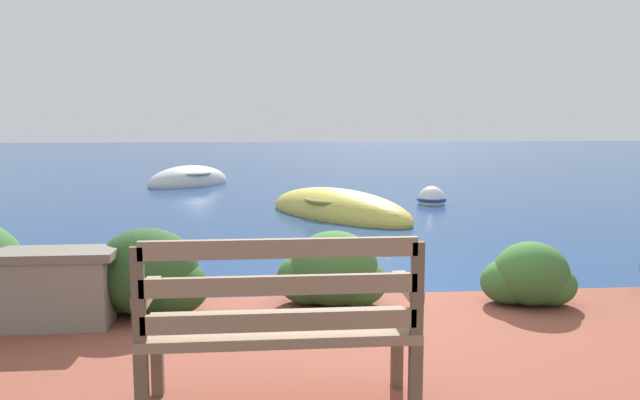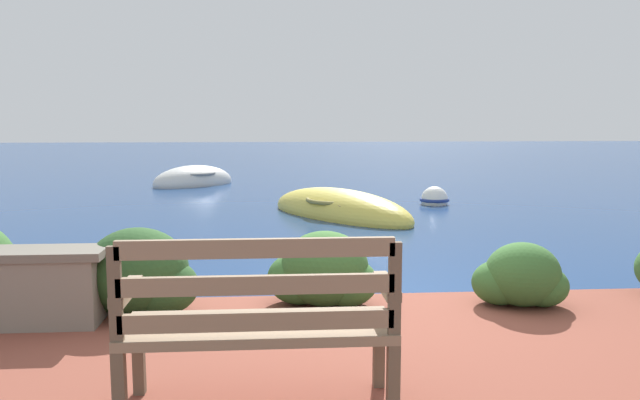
% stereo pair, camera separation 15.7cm
% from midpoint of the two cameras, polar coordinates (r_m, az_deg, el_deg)
% --- Properties ---
extents(ground_plane, '(80.00, 80.00, 0.00)m').
position_cam_midpoint_polar(ground_plane, '(5.40, 1.95, -10.85)').
color(ground_plane, navy).
extents(park_bench, '(1.38, 0.48, 0.93)m').
position_cam_midpoint_polar(park_bench, '(3.16, -5.13, -10.90)').
color(park_bench, brown).
rests_on(park_bench, patio_terrace).
extents(hedge_clump_left, '(0.97, 0.70, 0.66)m').
position_cam_midpoint_polar(hedge_clump_left, '(4.96, -16.54, -6.77)').
color(hedge_clump_left, '#284C23').
rests_on(hedge_clump_left, patio_terrace).
extents(hedge_clump_centre, '(0.88, 0.63, 0.60)m').
position_cam_midpoint_polar(hedge_clump_centre, '(4.98, 0.24, -6.70)').
color(hedge_clump_centre, '#38662D').
rests_on(hedge_clump_centre, patio_terrace).
extents(hedge_clump_right, '(0.75, 0.54, 0.51)m').
position_cam_midpoint_polar(hedge_clump_right, '(5.25, 17.77, -6.76)').
color(hedge_clump_right, '#38662D').
rests_on(hedge_clump_right, patio_terrace).
extents(rowboat_nearest, '(2.89, 3.44, 0.83)m').
position_cam_midpoint_polar(rowboat_nearest, '(10.91, 1.25, -1.10)').
color(rowboat_nearest, '#DBC64C').
rests_on(rowboat_nearest, ground_plane).
extents(rowboat_mid, '(2.46, 2.40, 0.88)m').
position_cam_midpoint_polar(rowboat_mid, '(16.28, -12.19, 1.60)').
color(rowboat_mid, silver).
rests_on(rowboat_mid, ground_plane).
extents(mooring_buoy, '(0.59, 0.59, 0.53)m').
position_cam_midpoint_polar(mooring_buoy, '(12.57, 9.81, 0.04)').
color(mooring_buoy, white).
rests_on(mooring_buoy, ground_plane).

